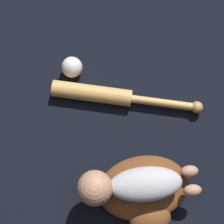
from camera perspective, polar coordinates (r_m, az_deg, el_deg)
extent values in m
plane|color=black|center=(1.31, 3.65, -9.21)|extent=(6.00, 6.00, 0.00)
ellipsoid|color=brown|center=(1.26, 4.80, -11.39)|extent=(0.32, 0.24, 0.08)
ellipsoid|color=brown|center=(1.25, 5.79, -15.87)|extent=(0.14, 0.11, 0.08)
ellipsoid|color=#B2B2B7|center=(1.18, 5.11, -10.88)|extent=(0.23, 0.11, 0.08)
sphere|color=tan|center=(1.16, -2.64, -11.51)|extent=(0.11, 0.11, 0.11)
ellipsoid|color=tan|center=(1.22, 12.16, -11.59)|extent=(0.06, 0.04, 0.04)
ellipsoid|color=tan|center=(1.23, 11.71, -8.83)|extent=(0.06, 0.04, 0.04)
cylinder|color=tan|center=(1.35, -3.07, 2.86)|extent=(0.29, 0.13, 0.06)
cylinder|color=tan|center=(1.35, 7.93, 1.38)|extent=(0.23, 0.08, 0.03)
sphere|color=#B68649|center=(1.37, 12.80, 0.70)|extent=(0.04, 0.04, 0.04)
sphere|color=white|center=(1.39, -6.12, 6.80)|extent=(0.08, 0.08, 0.08)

